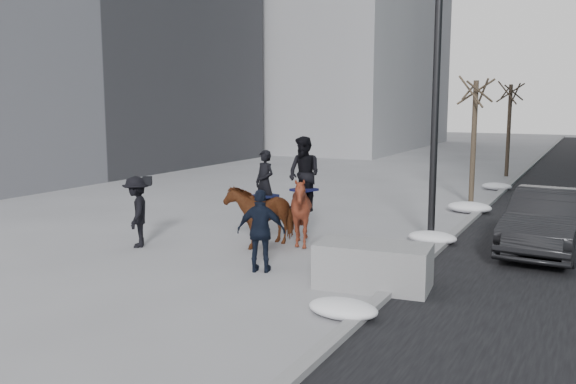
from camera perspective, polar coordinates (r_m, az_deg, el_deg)
The scene contains 12 objects.
ground at distance 13.29m, azimuth -2.39°, elevation -7.10°, with size 120.00×120.00×0.00m, color gray.
curb at distance 21.67m, azimuth 18.00°, elevation -1.23°, with size 0.25×90.00×0.12m, color gray.
planter at distance 11.92m, azimuth 7.96°, elevation -6.86°, with size 2.16×1.08×0.86m, color gray.
car_near at distance 15.77m, azimuth 23.14°, elevation -2.51°, with size 1.58×4.52×1.49m, color black.
tree_near at distance 22.12m, azimuth 17.00°, elevation 5.04°, with size 1.20×1.20×4.74m, color #33271E, non-canonical shape.
tree_far at distance 30.81m, azimuth 19.97°, elevation 5.86°, with size 1.20×1.20×4.82m, color #33241E, non-canonical shape.
mounted_left at distance 15.24m, azimuth -2.42°, elevation -1.67°, with size 1.41×2.01×2.37m.
mounted_right at distance 15.03m, azimuth 1.32°, elevation -1.00°, with size 1.86×1.98×2.71m.
feeder at distance 12.79m, azimuth -2.52°, elevation -3.67°, with size 1.11×1.01×1.75m.
camera_crew at distance 15.42m, azimuth -13.96°, elevation -1.77°, with size 1.19×1.30×1.75m.
lamppost at distance 15.88m, azimuth 13.89°, elevation 13.41°, with size 0.25×1.09×9.09m.
snow_piles at distance 18.22m, azimuth 15.24°, elevation -2.58°, with size 1.40×17.24×0.35m.
Camera 1 is at (6.34, -11.12, 3.58)m, focal length 38.00 mm.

